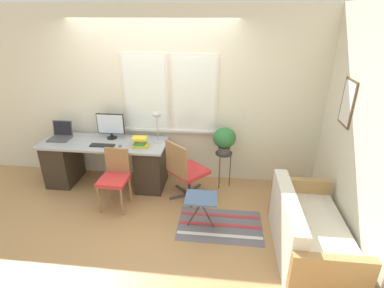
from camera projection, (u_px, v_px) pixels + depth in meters
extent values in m
plane|color=tan|center=(149.00, 197.00, 4.53)|extent=(14.00, 14.00, 0.00)
cube|color=beige|center=(155.00, 97.00, 4.66)|extent=(9.00, 0.06, 2.70)
cube|color=silver|center=(146.00, 93.00, 4.61)|extent=(0.71, 0.02, 1.21)
cube|color=white|center=(145.00, 94.00, 4.60)|extent=(0.64, 0.01, 1.14)
cube|color=silver|center=(194.00, 95.00, 4.54)|extent=(0.71, 0.02, 1.21)
cube|color=white|center=(194.00, 95.00, 4.53)|extent=(0.64, 0.01, 1.14)
cube|color=silver|center=(171.00, 130.00, 4.82)|extent=(1.52, 0.11, 0.04)
cube|color=beige|center=(345.00, 120.00, 3.72)|extent=(0.06, 9.00, 2.70)
cube|color=brown|center=(348.00, 103.00, 3.58)|extent=(0.02, 0.35, 0.57)
cube|color=white|center=(347.00, 103.00, 3.58)|extent=(0.01, 0.30, 0.52)
cube|color=#9EA3A8|center=(104.00, 143.00, 4.62)|extent=(1.93, 0.67, 0.03)
cube|color=#33281E|center=(63.00, 162.00, 4.84)|extent=(0.40, 0.59, 0.70)
cube|color=#33281E|center=(151.00, 166.00, 4.69)|extent=(0.40, 0.59, 0.70)
cube|color=#4C4C51|center=(60.00, 139.00, 4.70)|extent=(0.32, 0.24, 0.02)
cube|color=#4C4C51|center=(63.00, 128.00, 4.77)|extent=(0.32, 0.05, 0.24)
cube|color=black|center=(63.00, 128.00, 4.77)|extent=(0.29, 0.04, 0.21)
cylinder|color=black|center=(112.00, 138.00, 4.75)|extent=(0.16, 0.16, 0.02)
cylinder|color=black|center=(112.00, 135.00, 4.73)|extent=(0.04, 0.04, 0.07)
cube|color=black|center=(111.00, 124.00, 4.66)|extent=(0.43, 0.02, 0.33)
cube|color=silver|center=(110.00, 124.00, 4.64)|extent=(0.41, 0.01, 0.30)
cube|color=black|center=(102.00, 145.00, 4.48)|extent=(0.37, 0.11, 0.02)
ellipsoid|color=slate|center=(120.00, 145.00, 4.46)|extent=(0.04, 0.07, 0.04)
cylinder|color=#ADADB2|center=(158.00, 141.00, 4.62)|extent=(0.13, 0.13, 0.01)
cylinder|color=#ADADB2|center=(157.00, 129.00, 4.54)|extent=(0.02, 0.02, 0.41)
ellipsoid|color=#ADADB2|center=(157.00, 114.00, 4.44)|extent=(0.13, 0.13, 0.08)
cube|color=yellow|center=(141.00, 146.00, 4.45)|extent=(0.22, 0.16, 0.04)
cube|color=green|center=(140.00, 143.00, 4.45)|extent=(0.17, 0.18, 0.02)
cube|color=green|center=(140.00, 142.00, 4.42)|extent=(0.15, 0.14, 0.03)
cube|color=orange|center=(140.00, 140.00, 4.42)|extent=(0.17, 0.14, 0.03)
cube|color=yellow|center=(140.00, 138.00, 4.40)|extent=(0.22, 0.18, 0.04)
cylinder|color=olive|center=(99.00, 199.00, 4.11)|extent=(0.04, 0.04, 0.44)
cylinder|color=olive|center=(122.00, 202.00, 4.06)|extent=(0.04, 0.04, 0.44)
cylinder|color=olive|center=(109.00, 187.00, 4.40)|extent=(0.04, 0.04, 0.44)
cylinder|color=olive|center=(130.00, 189.00, 4.35)|extent=(0.04, 0.04, 0.44)
cube|color=red|center=(113.00, 180.00, 4.14)|extent=(0.40, 0.38, 0.06)
cube|color=olive|center=(117.00, 160.00, 4.23)|extent=(0.35, 0.05, 0.37)
cube|color=#47474C|center=(183.00, 190.00, 4.70)|extent=(0.26, 0.24, 0.03)
cube|color=#47474C|center=(180.00, 197.00, 4.53)|extent=(0.30, 0.19, 0.03)
cube|color=#47474C|center=(190.00, 200.00, 4.44)|extent=(0.10, 0.32, 0.03)
cube|color=#47474C|center=(200.00, 195.00, 4.55)|extent=(0.32, 0.07, 0.03)
cube|color=#47474C|center=(195.00, 189.00, 4.71)|extent=(0.17, 0.31, 0.03)
cylinder|color=#333338|center=(189.00, 183.00, 4.51)|extent=(0.04, 0.04, 0.36)
cube|color=red|center=(189.00, 171.00, 4.42)|extent=(0.66, 0.65, 0.06)
cube|color=olive|center=(176.00, 160.00, 4.17)|extent=(0.35, 0.32, 0.47)
cube|color=silver|center=(310.00, 239.00, 3.43)|extent=(0.75, 1.26, 0.40)
cube|color=silver|center=(288.00, 210.00, 3.30)|extent=(0.16, 1.26, 0.34)
cube|color=#A87F4C|center=(330.00, 281.00, 2.77)|extent=(0.75, 0.09, 0.59)
cube|color=#A87F4C|center=(299.00, 198.00, 4.00)|extent=(0.75, 0.09, 0.59)
cylinder|color=#333338|center=(224.00, 153.00, 4.61)|extent=(0.26, 0.26, 0.02)
cylinder|color=#333338|center=(230.00, 170.00, 4.72)|extent=(0.01, 0.01, 0.56)
cylinder|color=#333338|center=(220.00, 167.00, 4.82)|extent=(0.01, 0.01, 0.56)
cylinder|color=#333338|center=(219.00, 173.00, 4.65)|extent=(0.01, 0.01, 0.56)
cylinder|color=#514C47|center=(224.00, 150.00, 4.59)|extent=(0.19, 0.19, 0.11)
ellipsoid|color=#2D7038|center=(225.00, 138.00, 4.51)|extent=(0.34, 0.34, 0.31)
cube|color=slate|center=(220.00, 225.00, 3.94)|extent=(1.10, 0.70, 0.01)
cube|color=white|center=(219.00, 235.00, 3.76)|extent=(1.08, 0.06, 0.00)
cube|color=#C63838|center=(220.00, 225.00, 3.94)|extent=(1.08, 0.06, 0.00)
cube|color=#C63838|center=(220.00, 215.00, 4.12)|extent=(1.08, 0.06, 0.00)
cube|color=slate|center=(201.00, 198.00, 3.75)|extent=(0.40, 0.34, 0.02)
cylinder|color=#4C3D2D|center=(196.00, 212.00, 3.85)|extent=(0.23, 0.02, 0.44)
cylinder|color=#4C3D2D|center=(206.00, 213.00, 3.84)|extent=(0.23, 0.02, 0.44)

